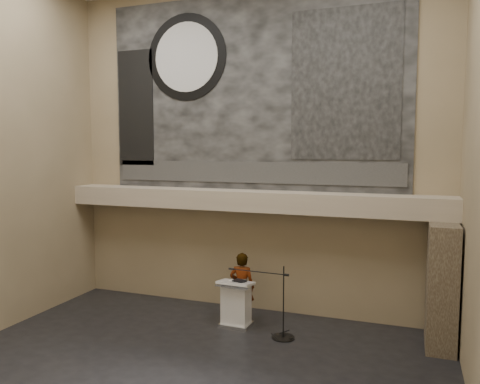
% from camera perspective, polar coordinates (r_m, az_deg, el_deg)
% --- Properties ---
extents(floor, '(10.00, 10.00, 0.00)m').
position_cam_1_polar(floor, '(9.56, -7.12, -21.28)').
color(floor, black).
rests_on(floor, ground).
extents(wall_back, '(10.00, 0.02, 8.50)m').
position_cam_1_polar(wall_back, '(12.23, 1.30, 5.24)').
color(wall_back, '#847253').
rests_on(wall_back, floor).
extents(soffit, '(10.00, 0.80, 0.50)m').
position_cam_1_polar(soffit, '(11.93, 0.66, -1.02)').
color(soffit, tan).
rests_on(soffit, wall_back).
extents(sprinkler_left, '(0.04, 0.04, 0.06)m').
position_cam_1_polar(sprinkler_left, '(12.54, -6.33, -2.03)').
color(sprinkler_left, '#B2893D').
rests_on(sprinkler_left, soffit).
extents(sprinkler_right, '(0.04, 0.04, 0.06)m').
position_cam_1_polar(sprinkler_right, '(11.43, 9.60, -2.80)').
color(sprinkler_right, '#B2893D').
rests_on(sprinkler_right, soffit).
extents(banner, '(8.00, 0.05, 5.00)m').
position_cam_1_polar(banner, '(12.28, 1.27, 12.02)').
color(banner, black).
rests_on(banner, wall_back).
extents(banner_text_strip, '(7.76, 0.02, 0.55)m').
position_cam_1_polar(banner_text_strip, '(12.18, 1.19, 2.41)').
color(banner_text_strip, '#2F2F2F').
rests_on(banner_text_strip, banner).
extents(banner_clock_rim, '(2.30, 0.02, 2.30)m').
position_cam_1_polar(banner_clock_rim, '(13.09, -6.56, 16.01)').
color(banner_clock_rim, black).
rests_on(banner_clock_rim, banner).
extents(banner_clock_face, '(1.84, 0.02, 1.84)m').
position_cam_1_polar(banner_clock_face, '(13.07, -6.60, 16.02)').
color(banner_clock_face, silver).
rests_on(banner_clock_face, banner).
extents(banner_building_print, '(2.60, 0.02, 3.60)m').
position_cam_1_polar(banner_building_print, '(11.70, 12.67, 12.71)').
color(banner_building_print, black).
rests_on(banner_building_print, banner).
extents(banner_brick_print, '(1.10, 0.02, 3.20)m').
position_cam_1_polar(banner_brick_print, '(13.70, -12.58, 9.95)').
color(banner_brick_print, black).
rests_on(banner_brick_print, banner).
extents(stone_pier, '(0.60, 1.40, 2.70)m').
position_cam_1_polar(stone_pier, '(11.14, 23.37, -10.34)').
color(stone_pier, '#44382A').
rests_on(stone_pier, floor).
extents(lectern, '(0.84, 0.62, 1.14)m').
position_cam_1_polar(lectern, '(11.56, -0.49, -13.44)').
color(lectern, silver).
rests_on(lectern, floor).
extents(binder, '(0.34, 0.31, 0.04)m').
position_cam_1_polar(binder, '(11.36, -0.07, -10.80)').
color(binder, black).
rests_on(binder, lectern).
extents(papers, '(0.29, 0.36, 0.00)m').
position_cam_1_polar(papers, '(11.36, -0.99, -10.87)').
color(papers, silver).
rests_on(papers, lectern).
extents(speaker_person, '(0.65, 0.45, 1.72)m').
position_cam_1_polar(speaker_person, '(11.79, 0.24, -11.49)').
color(speaker_person, silver).
rests_on(speaker_person, floor).
extents(mic_stand, '(1.61, 0.52, 1.66)m').
position_cam_1_polar(mic_stand, '(11.04, 5.03, -16.04)').
color(mic_stand, black).
rests_on(mic_stand, floor).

